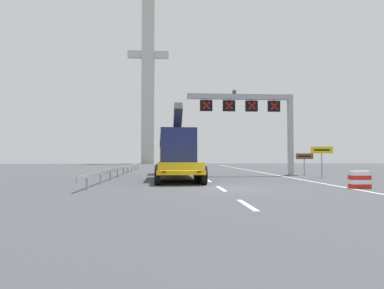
# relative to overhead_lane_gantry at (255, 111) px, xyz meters

# --- Properties ---
(ground) EXTENTS (112.00, 112.00, 0.00)m
(ground) POSITION_rel_overhead_lane_gantry_xyz_m (-4.23, -10.43, -5.54)
(ground) COLOR #424449
(lane_markings) EXTENTS (0.20, 52.71, 0.01)m
(lane_markings) POSITION_rel_overhead_lane_gantry_xyz_m (-4.71, 8.62, -5.53)
(lane_markings) COLOR silver
(lane_markings) RESTS_ON ground
(edge_line_right) EXTENTS (0.20, 63.00, 0.01)m
(edge_line_right) POSITION_rel_overhead_lane_gantry_xyz_m (1.97, 1.57, -5.53)
(edge_line_right) COLOR silver
(edge_line_right) RESTS_ON ground
(overhead_lane_gantry) EXTENTS (9.40, 0.90, 7.30)m
(overhead_lane_gantry) POSITION_rel_overhead_lane_gantry_xyz_m (0.00, 0.00, 0.00)
(overhead_lane_gantry) COLOR #9EA0A5
(overhead_lane_gantry) RESTS_ON ground
(heavy_haul_truck_yellow) EXTENTS (3.26, 14.11, 5.30)m
(heavy_haul_truck_yellow) POSITION_rel_overhead_lane_gantry_xyz_m (-6.86, -1.09, -3.55)
(heavy_haul_truck_yellow) COLOR yellow
(heavy_haul_truck_yellow) RESTS_ON ground
(exit_sign_yellow) EXTENTS (1.77, 0.15, 2.41)m
(exit_sign_yellow) POSITION_rel_overhead_lane_gantry_xyz_m (4.51, -2.77, -3.66)
(exit_sign_yellow) COLOR #9EA0A5
(exit_sign_yellow) RESTS_ON ground
(tourist_info_sign_brown) EXTENTS (1.55, 0.15, 1.91)m
(tourist_info_sign_brown) POSITION_rel_overhead_lane_gantry_xyz_m (4.44, 0.36, -4.08)
(tourist_info_sign_brown) COLOR #9EA0A5
(tourist_info_sign_brown) RESTS_ON ground
(crash_barrier_striped) EXTENTS (1.01, 0.51, 0.90)m
(crash_barrier_striped) POSITION_rel_overhead_lane_gantry_xyz_m (2.53, -11.08, -5.09)
(crash_barrier_striped) COLOR red
(crash_barrier_striped) RESTS_ON ground
(guardrail_left) EXTENTS (0.13, 29.08, 0.76)m
(guardrail_left) POSITION_rel_overhead_lane_gantry_xyz_m (-11.52, 2.11, -4.97)
(guardrail_left) COLOR #999EA3
(guardrail_left) RESTS_ON ground
(bridge_pylon_distant) EXTENTS (9.00, 2.00, 39.03)m
(bridge_pylon_distant) POSITION_rel_overhead_lane_gantry_xyz_m (-12.11, 44.93, 14.37)
(bridge_pylon_distant) COLOR #B7B7B2
(bridge_pylon_distant) RESTS_ON ground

